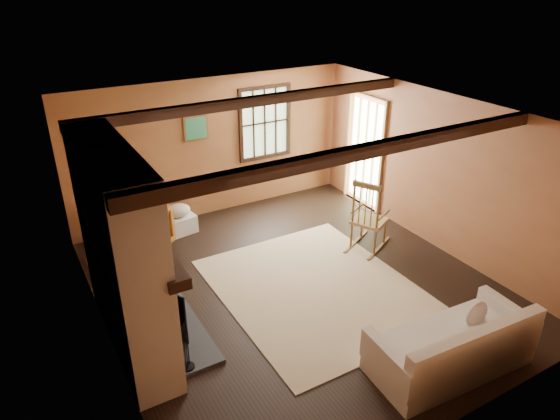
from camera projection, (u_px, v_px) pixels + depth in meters
ground at (296, 285)px, 6.95m from camera, size 5.50×5.50×0.00m
room_envelope at (302, 167)px, 6.53m from camera, size 5.02×5.52×2.44m
fireplace at (125, 260)px, 5.47m from camera, size 1.02×2.30×2.40m
rug at (316, 288)px, 6.88m from camera, size 2.50×3.00×0.01m
rocking_chair at (368, 219)px, 7.69m from camera, size 0.95×0.77×1.16m
sofa at (453, 349)px, 5.41m from camera, size 1.86×0.91×0.73m
firewood_pile at (104, 237)px, 7.95m from camera, size 0.61×0.11×0.22m
laundry_basket at (179, 224)px, 8.28m from camera, size 0.55×0.46×0.30m
basket_pillow at (178, 211)px, 8.17m from camera, size 0.49×0.43×0.20m
armchair at (138, 230)px, 7.64m from camera, size 1.10×1.11×0.73m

